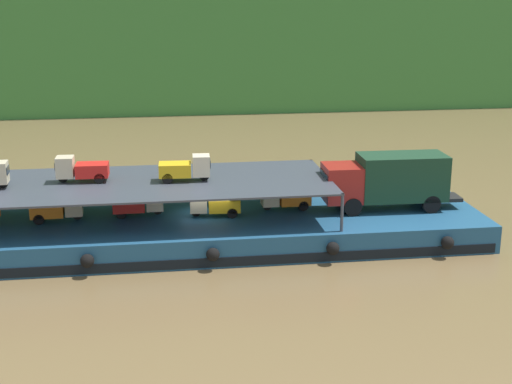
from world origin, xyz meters
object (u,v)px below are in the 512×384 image
at_px(cargo_barge, 206,228).
at_px(covered_lorry, 388,180).
at_px(mini_truck_lower_bow, 284,197).
at_px(mini_truck_upper_mid, 81,169).
at_px(mini_truck_lower_mid, 139,203).
at_px(mini_truck_lower_aft, 58,208).
at_px(mini_truck_upper_fore, 186,168).
at_px(mini_truck_lower_fore, 214,203).

xyz_separation_m(cargo_barge, covered_lorry, (10.14, -0.26, 2.44)).
distance_m(mini_truck_lower_bow, mini_truck_upper_mid, 11.17).
relative_size(mini_truck_lower_mid, mini_truck_lower_bow, 0.99).
relative_size(cargo_barge, mini_truck_lower_aft, 10.86).
distance_m(mini_truck_lower_mid, mini_truck_upper_fore, 3.29).
relative_size(mini_truck_lower_fore, mini_truck_upper_fore, 1.00).
bearing_deg(mini_truck_lower_aft, mini_truck_upper_mid, 14.86).
height_order(covered_lorry, mini_truck_lower_bow, covered_lorry).
distance_m(mini_truck_lower_aft, mini_truck_upper_mid, 2.43).
relative_size(covered_lorry, mini_truck_lower_fore, 2.82).
xyz_separation_m(covered_lorry, mini_truck_lower_fore, (-9.70, 0.13, -1.00)).
bearing_deg(cargo_barge, mini_truck_lower_aft, 178.46).
xyz_separation_m(cargo_barge, mini_truck_lower_mid, (-3.58, 0.57, 1.44)).
relative_size(covered_lorry, mini_truck_lower_mid, 2.87).
distance_m(cargo_barge, covered_lorry, 10.44).
bearing_deg(cargo_barge, mini_truck_upper_mid, 175.08).
xyz_separation_m(mini_truck_lower_aft, mini_truck_lower_bow, (12.31, 0.34, 0.00)).
xyz_separation_m(mini_truck_lower_bow, mini_truck_upper_fore, (-5.50, -0.59, 2.00)).
bearing_deg(cargo_barge, mini_truck_lower_bow, 7.02).
bearing_deg(mini_truck_lower_fore, mini_truck_lower_bow, 9.70).
xyz_separation_m(cargo_barge, mini_truck_lower_fore, (0.44, -0.14, 1.44)).
height_order(mini_truck_lower_bow, mini_truck_upper_fore, mini_truck_upper_fore).
xyz_separation_m(mini_truck_lower_fore, mini_truck_upper_fore, (-1.48, 0.10, 2.00)).
bearing_deg(mini_truck_lower_bow, cargo_barge, -172.98).
bearing_deg(mini_truck_upper_mid, mini_truck_lower_aft, -165.14).
relative_size(mini_truck_upper_mid, mini_truck_upper_fore, 0.99).
distance_m(cargo_barge, mini_truck_lower_aft, 7.99).
height_order(mini_truck_lower_aft, mini_truck_lower_bow, same).
height_order(mini_truck_lower_fore, mini_truck_lower_bow, same).
relative_size(covered_lorry, mini_truck_lower_bow, 2.84).
relative_size(mini_truck_lower_aft, mini_truck_lower_fore, 1.00).
relative_size(cargo_barge, mini_truck_lower_fore, 10.83).
relative_size(cargo_barge, covered_lorry, 3.83).
xyz_separation_m(mini_truck_lower_fore, mini_truck_upper_mid, (-6.97, 0.70, 2.00)).
bearing_deg(covered_lorry, mini_truck_upper_fore, 178.83).
distance_m(mini_truck_lower_aft, mini_truck_lower_mid, 4.29).
height_order(covered_lorry, mini_truck_upper_fore, mini_truck_upper_fore).
xyz_separation_m(covered_lorry, mini_truck_upper_fore, (-11.18, 0.23, 1.00)).
xyz_separation_m(covered_lorry, mini_truck_upper_mid, (-16.67, 0.83, 1.00)).
distance_m(mini_truck_lower_fore, mini_truck_upper_fore, 2.49).
height_order(mini_truck_lower_fore, mini_truck_upper_fore, mini_truck_upper_fore).
relative_size(mini_truck_lower_mid, mini_truck_upper_fore, 0.99).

